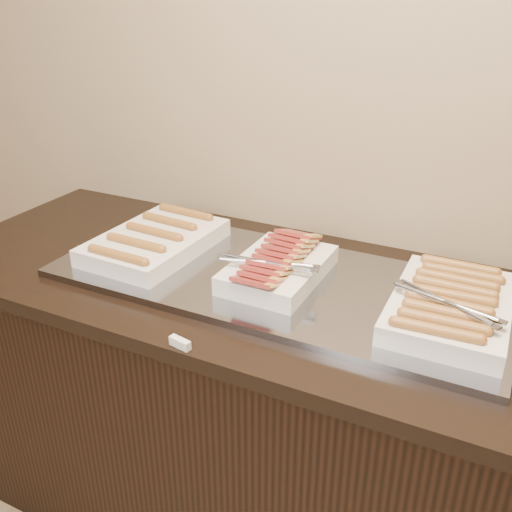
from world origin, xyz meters
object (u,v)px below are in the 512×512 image
at_px(dish_center, 278,266).
at_px(dish_right, 450,305).
at_px(counter, 279,416).
at_px(warming_tray, 275,280).
at_px(dish_left, 155,241).

xyz_separation_m(dish_center, dish_right, (0.44, 0.00, -0.00)).
xyz_separation_m(counter, warming_tray, (-0.02, 0.00, 0.46)).
xyz_separation_m(warming_tray, dish_center, (0.01, -0.00, 0.05)).
relative_size(warming_tray, dish_right, 3.03).
distance_m(counter, dish_right, 0.66).
bearing_deg(dish_left, dish_center, 1.60).
height_order(warming_tray, dish_center, dish_center).
relative_size(counter, warming_tray, 1.72).
bearing_deg(counter, warming_tray, 180.00).
relative_size(dish_left, dish_right, 1.04).
height_order(warming_tray, dish_right, dish_right).
xyz_separation_m(warming_tray, dish_left, (-0.39, 0.00, 0.04)).
xyz_separation_m(counter, dish_right, (0.43, -0.00, 0.50)).
bearing_deg(warming_tray, dish_left, 180.00).
distance_m(counter, dish_center, 0.50).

